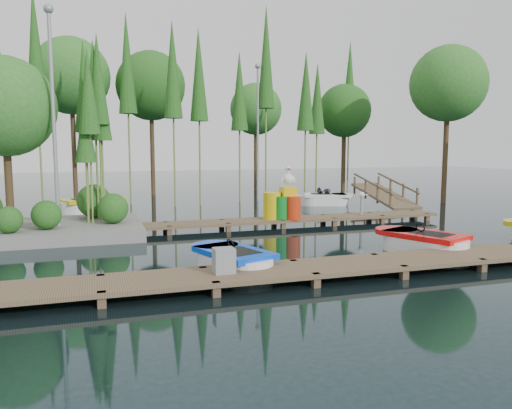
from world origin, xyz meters
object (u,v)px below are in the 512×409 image
object	(u,v)px
boat_red	(423,243)
yellow_barrel	(272,206)
boat_yellow_far	(91,205)
boat_blue	(233,262)
drum_cluster	(289,203)
utility_cabinet	(224,261)
island	(30,139)

from	to	relation	value
boat_red	yellow_barrel	bearing A→B (deg)	91.45
boat_red	boat_yellow_far	distance (m)	14.59
boat_blue	yellow_barrel	distance (m)	6.63
boat_yellow_far	yellow_barrel	world-z (taller)	boat_yellow_far
boat_yellow_far	drum_cluster	size ratio (longest dim) A/B	1.70
utility_cabinet	yellow_barrel	distance (m)	7.87
utility_cabinet	boat_blue	bearing A→B (deg)	66.25
drum_cluster	boat_red	bearing A→B (deg)	-70.48
boat_yellow_far	yellow_barrel	distance (m)	8.86
boat_blue	utility_cabinet	world-z (taller)	utility_cabinet
boat_red	boat_yellow_far	world-z (taller)	boat_yellow_far
island	yellow_barrel	size ratio (longest dim) A/B	6.96
boat_blue	utility_cabinet	xyz separation A→B (m)	(-0.51, -1.15, 0.32)
island	boat_blue	world-z (taller)	island
boat_blue	boat_red	xyz separation A→B (m)	(5.56, 0.40, 0.02)
island	boat_red	size ratio (longest dim) A/B	2.26
island	utility_cabinet	bearing A→B (deg)	-60.14
yellow_barrel	utility_cabinet	bearing A→B (deg)	-117.16
utility_cabinet	yellow_barrel	xyz separation A→B (m)	(3.59, 7.00, 0.22)
boat_yellow_far	boat_blue	bearing A→B (deg)	-77.50
island	drum_cluster	distance (m)	9.02
yellow_barrel	drum_cluster	distance (m)	0.62
boat_blue	boat_yellow_far	bearing A→B (deg)	86.18
boat_red	drum_cluster	xyz separation A→B (m)	(-1.88, 5.29, 0.60)
yellow_barrel	drum_cluster	world-z (taller)	drum_cluster
boat_red	yellow_barrel	xyz separation A→B (m)	(-2.47, 5.45, 0.52)
boat_yellow_far	utility_cabinet	distance (m)	13.49
boat_red	utility_cabinet	xyz separation A→B (m)	(-6.07, -1.55, 0.30)
yellow_barrel	island	bearing A→B (deg)	174.40
boat_blue	utility_cabinet	bearing A→B (deg)	-132.56
boat_yellow_far	yellow_barrel	size ratio (longest dim) A/B	3.38
boat_blue	drum_cluster	bearing A→B (deg)	38.30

